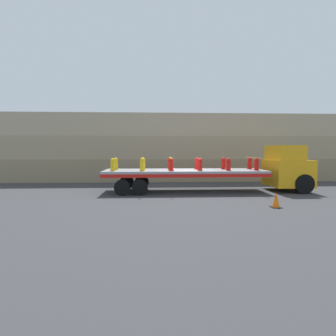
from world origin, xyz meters
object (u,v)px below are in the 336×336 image
at_px(fire_hydrant_red_near_4, 228,164).
at_px(fire_hydrant_red_near_5, 256,164).
at_px(fire_hydrant_red_far_3, 197,164).
at_px(traffic_cone, 276,200).
at_px(fire_hydrant_red_near_2, 171,165).
at_px(flatbed_trailer, 174,174).
at_px(fire_hydrant_yellow_near_0, 113,165).
at_px(fire_hydrant_yellow_far_1, 143,164).
at_px(truck_cab, 288,168).
at_px(fire_hydrant_red_far_5, 250,163).
at_px(fire_hydrant_red_near_3, 200,165).
at_px(fire_hydrant_red_far_4, 223,163).
at_px(fire_hydrant_yellow_near_1, 142,165).
at_px(fire_hydrant_red_far_2, 170,164).
at_px(fire_hydrant_yellow_far_0, 116,164).

distance_m(fire_hydrant_red_near_4, fire_hydrant_red_near_5, 1.69).
bearing_deg(fire_hydrant_red_far_3, traffic_cone, -62.44).
relative_size(fire_hydrant_red_near_2, fire_hydrant_red_near_4, 1.00).
xyz_separation_m(flatbed_trailer, fire_hydrant_red_far_3, (1.51, 0.56, 0.60)).
distance_m(fire_hydrant_yellow_near_0, fire_hydrant_red_near_4, 6.76).
bearing_deg(fire_hydrant_yellow_far_1, truck_cab, -3.58).
bearing_deg(fire_hydrant_red_far_5, fire_hydrant_red_near_3, -161.56).
relative_size(fire_hydrant_yellow_near_0, fire_hydrant_red_far_4, 1.00).
height_order(fire_hydrant_yellow_near_0, fire_hydrant_yellow_near_1, same).
relative_size(fire_hydrant_red_near_2, fire_hydrant_red_far_5, 1.00).
relative_size(fire_hydrant_yellow_near_0, fire_hydrant_red_near_5, 1.00).
xyz_separation_m(truck_cab, fire_hydrant_red_far_2, (-7.30, 0.56, 0.28)).
height_order(fire_hydrant_yellow_near_1, fire_hydrant_red_near_2, same).
height_order(truck_cab, fire_hydrant_yellow_near_0, truck_cab).
bearing_deg(fire_hydrant_red_near_5, fire_hydrant_yellow_far_1, 170.53).
height_order(fire_hydrant_yellow_far_0, fire_hydrant_yellow_near_1, same).
bearing_deg(flatbed_trailer, fire_hydrant_yellow_far_0, 171.01).
relative_size(fire_hydrant_red_far_4, fire_hydrant_red_near_5, 1.00).
xyz_separation_m(fire_hydrant_yellow_near_1, fire_hydrant_red_far_3, (3.38, 1.13, 0.00)).
xyz_separation_m(fire_hydrant_yellow_far_0, fire_hydrant_red_far_5, (8.44, 0.00, 0.00)).
xyz_separation_m(fire_hydrant_red_near_4, fire_hydrant_red_far_5, (1.69, 1.13, 0.00)).
xyz_separation_m(fire_hydrant_red_near_2, fire_hydrant_red_near_4, (3.38, 0.00, 0.00)).
xyz_separation_m(fire_hydrant_yellow_near_1, fire_hydrant_red_far_5, (6.76, 1.13, 0.00)).
relative_size(truck_cab, fire_hydrant_red_near_5, 3.82).
distance_m(fire_hydrant_red_far_4, fire_hydrant_red_far_5, 1.69).
relative_size(fire_hydrant_yellow_near_0, fire_hydrant_red_near_3, 1.00).
relative_size(flatbed_trailer, fire_hydrant_yellow_near_0, 13.11).
bearing_deg(traffic_cone, fire_hydrant_yellow_far_0, 146.34).
xyz_separation_m(fire_hydrant_red_far_2, fire_hydrant_red_near_4, (3.38, -1.13, 0.00)).
relative_size(fire_hydrant_yellow_far_0, fire_hydrant_red_far_4, 1.00).
bearing_deg(fire_hydrant_yellow_near_1, truck_cab, 3.58).
xyz_separation_m(fire_hydrant_red_near_5, fire_hydrant_red_far_5, (0.00, 1.13, 0.00)).
relative_size(flatbed_trailer, fire_hydrant_red_near_5, 13.11).
bearing_deg(fire_hydrant_red_near_2, fire_hydrant_yellow_far_1, 146.30).
distance_m(flatbed_trailer, fire_hydrant_red_far_2, 0.84).
bearing_deg(fire_hydrant_red_far_3, fire_hydrant_yellow_near_1, -161.56).
xyz_separation_m(fire_hydrant_yellow_near_0, fire_hydrant_red_far_3, (5.07, 1.13, 0.00)).
xyz_separation_m(fire_hydrant_red_far_5, traffic_cone, (-0.68, -5.17, -1.35)).
xyz_separation_m(flatbed_trailer, fire_hydrant_yellow_far_0, (-3.56, 0.56, 0.60)).
distance_m(fire_hydrant_yellow_far_0, fire_hydrant_red_near_3, 5.19).
relative_size(fire_hydrant_yellow_near_1, fire_hydrant_red_far_5, 1.00).
xyz_separation_m(fire_hydrant_yellow_near_0, traffic_cone, (7.77, -4.04, -1.35)).
bearing_deg(flatbed_trailer, fire_hydrant_red_near_5, -6.58).
distance_m(fire_hydrant_yellow_far_1, fire_hydrant_red_near_5, 6.85).
relative_size(fire_hydrant_red_near_4, traffic_cone, 1.10).
bearing_deg(fire_hydrant_yellow_near_1, fire_hydrant_red_near_4, 0.00).
relative_size(fire_hydrant_red_near_4, fire_hydrant_red_far_4, 1.00).
xyz_separation_m(truck_cab, fire_hydrant_yellow_near_0, (-10.68, -0.56, 0.28)).
height_order(fire_hydrant_red_far_4, fire_hydrant_red_near_5, same).
bearing_deg(fire_hydrant_red_near_4, fire_hydrant_red_near_5, 0.00).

